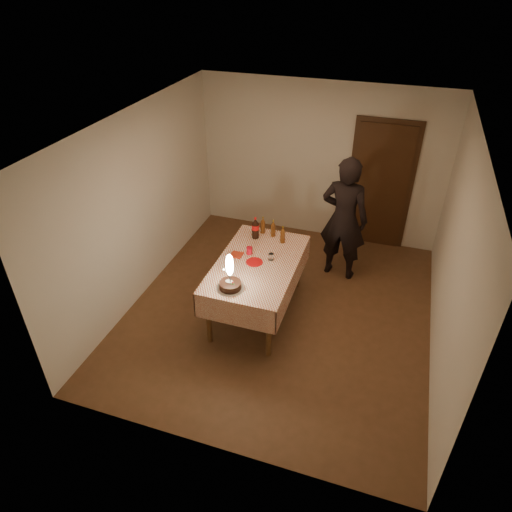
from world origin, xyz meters
name	(u,v)px	position (x,y,z in m)	size (l,w,h in m)	color
ground	(280,310)	(0.00, 0.00, 0.00)	(4.00, 4.50, 0.01)	brown
room_shell	(288,201)	(0.03, 0.08, 1.65)	(4.04, 4.54, 2.62)	beige
dining_table	(257,269)	(-0.29, -0.13, 0.71)	(1.02, 1.72, 0.82)	brown
birthday_cake	(230,280)	(-0.42, -0.74, 0.95)	(0.33, 0.33, 0.48)	white
red_plate	(254,262)	(-0.32, -0.14, 0.83)	(0.22, 0.22, 0.01)	#BC0D0F
red_cup	(249,251)	(-0.45, 0.03, 0.87)	(0.08, 0.08, 0.10)	red
clear_cup	(271,257)	(-0.14, -0.01, 0.87)	(0.07, 0.07, 0.09)	white
napkin_stack	(237,255)	(-0.60, -0.06, 0.83)	(0.15, 0.15, 0.02)	#A12612
cola_bottle	(255,228)	(-0.51, 0.45, 0.97)	(0.10, 0.10, 0.32)	black
amber_bottle_left	(263,225)	(-0.45, 0.61, 0.94)	(0.06, 0.06, 0.25)	#5C2F0F
amber_bottle_right	(283,235)	(-0.11, 0.44, 0.94)	(0.06, 0.06, 0.25)	#5C2F0F
amber_bottle_mid	(273,229)	(-0.28, 0.56, 0.94)	(0.06, 0.06, 0.25)	#5C2F0F
photographer	(344,219)	(0.61, 1.14, 0.95)	(0.74, 0.54, 1.89)	black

